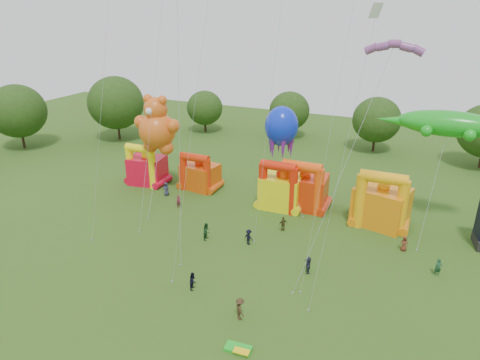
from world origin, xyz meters
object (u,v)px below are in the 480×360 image
at_px(gecko_kite, 441,153).
at_px(octopus_kite, 287,160).
at_px(spectator_0, 166,189).
at_px(spectator_4, 283,224).
at_px(bouncy_castle_0, 146,168).
at_px(bouncy_castle_2, 281,189).
at_px(teddy_bear_kite, 155,154).

height_order(gecko_kite, octopus_kite, gecko_kite).
relative_size(spectator_0, spectator_4, 1.07).
xyz_separation_m(bouncy_castle_0, bouncy_castle_2, (20.27, 0.16, 0.15)).
bearing_deg(octopus_kite, bouncy_castle_2, -101.71).
xyz_separation_m(teddy_bear_kite, gecko_kite, (33.52, 4.66, 3.27)).
height_order(bouncy_castle_0, spectator_4, bouncy_castle_0).
height_order(teddy_bear_kite, spectator_0, teddy_bear_kite).
bearing_deg(bouncy_castle_2, gecko_kite, 3.55).
height_order(teddy_bear_kite, octopus_kite, teddy_bear_kite).
bearing_deg(bouncy_castle_0, spectator_4, -13.84).
xyz_separation_m(octopus_kite, spectator_4, (2.07, -7.12, -5.10)).
height_order(bouncy_castle_0, gecko_kite, gecko_kite).
distance_m(bouncy_castle_2, spectator_0, 15.66).
distance_m(octopus_kite, spectator_4, 9.00).
height_order(bouncy_castle_2, octopus_kite, octopus_kite).
bearing_deg(bouncy_castle_2, spectator_0, -169.87).
bearing_deg(bouncy_castle_2, octopus_kite, 78.29).
relative_size(bouncy_castle_2, octopus_kite, 0.52).
distance_m(gecko_kite, spectator_0, 34.07).
distance_m(bouncy_castle_0, octopus_kite, 20.93).
bearing_deg(bouncy_castle_0, gecko_kite, 1.89).
bearing_deg(spectator_0, bouncy_castle_2, -0.20).
distance_m(bouncy_castle_0, gecko_kite, 38.40).
bearing_deg(spectator_4, gecko_kite, 161.88).
bearing_deg(teddy_bear_kite, gecko_kite, 7.91).
bearing_deg(gecko_kite, octopus_kite, 178.99).
height_order(octopus_kite, spectator_0, octopus_kite).
bearing_deg(spectator_0, octopus_kite, 4.47).
relative_size(bouncy_castle_0, gecko_kite, 0.45).
bearing_deg(gecko_kite, bouncy_castle_2, -176.45).
bearing_deg(teddy_bear_kite, spectator_0, 49.21).
height_order(bouncy_castle_0, octopus_kite, octopus_kite).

